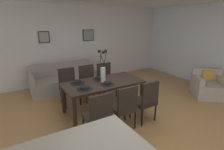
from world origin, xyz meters
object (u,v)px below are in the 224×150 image
(centerpiece_vase, at_px, (103,70))
(bowl_near_right, at_px, (77,82))
(table_lamp, at_px, (100,58))
(framed_picture_center, at_px, (88,35))
(armchair, at_px, (208,86))
(dining_chair_mid_right, at_px, (106,78))
(dining_table, at_px, (103,85))
(dining_chair_far_right, at_px, (88,81))
(dining_chair_near_left, at_px, (99,114))
(framed_picture_left, at_px, (44,37))
(side_table, at_px, (100,76))
(sofa, at_px, (64,81))
(bowl_near_left, at_px, (84,87))
(bowl_far_left, at_px, (107,83))
(bowl_far_right, at_px, (99,78))
(dining_chair_near_right, at_px, (69,85))
(dining_chair_mid_left, at_px, (146,99))
(dining_chair_far_left, at_px, (124,105))

(centerpiece_vase, distance_m, bowl_near_right, 0.63)
(table_lamp, relative_size, framed_picture_center, 1.25)
(armchair, bearing_deg, dining_chair_mid_right, 147.17)
(dining_table, bearing_deg, dining_chair_far_right, 90.13)
(dining_chair_near_left, height_order, framed_picture_left, framed_picture_left)
(side_table, distance_m, framed_picture_center, 1.50)
(dining_table, relative_size, bowl_near_right, 10.59)
(sofa, bearing_deg, bowl_near_left, -93.94)
(bowl_near_right, distance_m, bowl_far_left, 0.68)
(centerpiece_vase, height_order, bowl_far_left, centerpiece_vase)
(dining_chair_mid_right, bearing_deg, bowl_far_right, -129.45)
(centerpiece_vase, bearing_deg, bowl_near_right, 159.56)
(dining_chair_near_right, bearing_deg, dining_chair_mid_left, -56.42)
(dining_chair_near_left, height_order, bowl_far_right, dining_chair_near_left)
(bowl_far_right, bearing_deg, side_table, 62.73)
(bowl_far_left, height_order, framed_picture_left, framed_picture_left)
(dining_chair_far_right, xyz_separation_m, dining_chair_mid_right, (0.54, -0.00, 0.00))
(bowl_far_right, distance_m, table_lamp, 1.79)
(dining_chair_near_left, distance_m, bowl_far_left, 0.92)
(dining_chair_far_left, bearing_deg, side_table, 73.07)
(dining_chair_near_right, xyz_separation_m, dining_chair_far_right, (0.56, 0.02, 0.00))
(centerpiece_vase, distance_m, bowl_near_left, 0.63)
(dining_chair_mid_left, bearing_deg, bowl_near_right, 136.53)
(dining_chair_mid_right, bearing_deg, armchair, -32.83)
(dining_chair_near_left, distance_m, table_lamp, 3.03)
(framed_picture_left, bearing_deg, dining_chair_mid_left, -68.56)
(dining_chair_mid_left, bearing_deg, armchair, 2.42)
(dining_chair_far_right, relative_size, dining_chair_mid_left, 1.00)
(dining_chair_mid_right, distance_m, bowl_far_right, 0.89)
(dining_chair_mid_right, bearing_deg, dining_chair_far_left, -107.02)
(table_lamp, bearing_deg, dining_chair_far_left, -106.93)
(dining_chair_mid_right, xyz_separation_m, framed_picture_center, (0.21, 1.63, 1.08))
(bowl_near_left, xyz_separation_m, bowl_far_right, (0.54, 0.41, 0.00))
(bowl_far_right, relative_size, table_lamp, 0.33)
(dining_chair_far_left, height_order, armchair, dining_chair_far_left)
(sofa, distance_m, side_table, 1.22)
(side_table, distance_m, table_lamp, 0.63)
(bowl_near_left, bearing_deg, armchair, -8.58)
(dining_chair_mid_right, bearing_deg, sofa, 132.32)
(bowl_near_left, bearing_deg, bowl_far_left, 0.00)
(dining_table, xyz_separation_m, side_table, (0.82, 1.79, -0.40))
(dining_chair_far_left, xyz_separation_m, bowl_far_right, (-0.02, 1.04, 0.27))
(dining_chair_near_right, height_order, bowl_near_right, dining_chair_near_right)
(bowl_far_right, xyz_separation_m, framed_picture_left, (-0.74, 2.28, 0.81))
(dining_table, distance_m, framed_picture_center, 2.75)
(bowl_near_left, xyz_separation_m, sofa, (0.14, 2.08, -0.50))
(framed_picture_center, bearing_deg, table_lamp, -83.84)
(dining_chair_mid_left, xyz_separation_m, bowl_far_right, (-0.56, 1.04, 0.27))
(dining_chair_far_right, bearing_deg, dining_chair_mid_left, -71.68)
(bowl_near_right, bearing_deg, dining_chair_far_right, 50.66)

